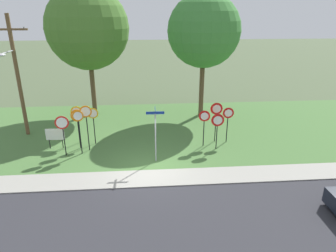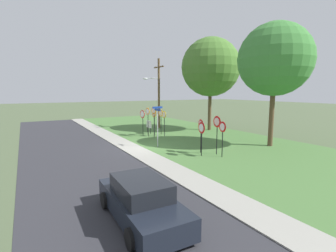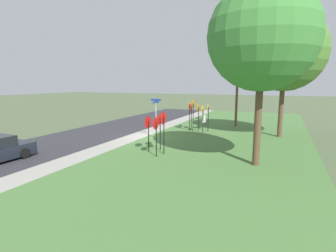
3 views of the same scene
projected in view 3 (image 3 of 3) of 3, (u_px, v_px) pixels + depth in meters
name	position (u px, v px, depth m)	size (l,w,h in m)	color
ground_plane	(147.00, 137.00, 21.33)	(160.00, 160.00, 0.00)	#4C5B3D
road_asphalt	(98.00, 132.00, 23.21)	(44.00, 6.40, 0.01)	#2D2D33
sidewalk_strip	(138.00, 136.00, 21.64)	(44.00, 1.60, 0.06)	#99968C
grass_median	(222.00, 143.00, 18.98)	(44.00, 12.00, 0.04)	#477038
stop_sign_near_left	(191.00, 110.00, 24.41)	(0.76, 0.13, 2.39)	black
stop_sign_near_right	(203.00, 113.00, 22.51)	(0.66, 0.09, 2.34)	black
stop_sign_far_left	(193.00, 109.00, 23.03)	(0.69, 0.12, 2.78)	black
stop_sign_far_center	(208.00, 112.00, 23.33)	(0.68, 0.12, 2.42)	black
stop_sign_far_right	(189.00, 110.00, 23.54)	(0.61, 0.12, 2.64)	black
stop_sign_center_tall	(198.00, 111.00, 23.46)	(0.73, 0.10, 2.46)	black
yield_sign_near_left	(148.00, 125.00, 16.39)	(0.76, 0.12, 2.22)	black
yield_sign_near_right	(156.00, 128.00, 15.20)	(0.68, 0.12, 2.28)	black
yield_sign_far_left	(160.00, 123.00, 16.82)	(0.67, 0.14, 2.29)	black
yield_sign_far_right	(163.00, 122.00, 15.75)	(0.76, 0.11, 2.55)	black
street_name_post	(156.00, 115.00, 20.18)	(0.96, 0.82, 3.04)	#9EA0A8
utility_pole	(236.00, 83.00, 25.72)	(2.10, 2.04, 7.67)	brown
notice_board	(204.00, 120.00, 24.87)	(1.10, 0.07, 1.25)	black
oak_tree_left	(285.00, 51.00, 20.15)	(6.10, 6.10, 9.67)	brown
oak_tree_right	(262.00, 37.00, 12.89)	(5.35, 5.35, 9.13)	brown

